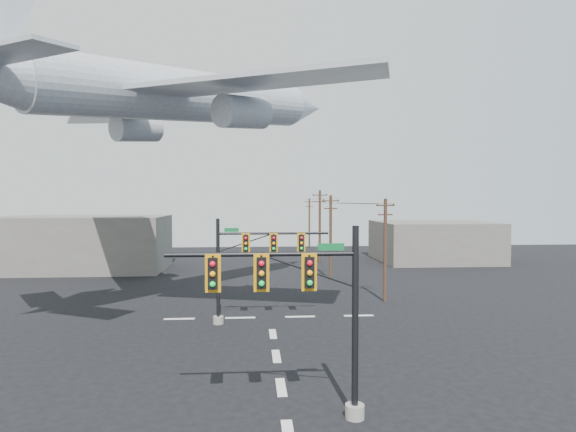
{
  "coord_description": "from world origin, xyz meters",
  "views": [
    {
      "loc": [
        -1.2,
        -19.86,
        7.89
      ],
      "look_at": [
        0.67,
        5.0,
        7.02
      ],
      "focal_mm": 30.0,
      "sensor_mm": 36.0,
      "label": 1
    }
  ],
  "objects": [
    {
      "name": "ground",
      "position": [
        0.0,
        0.0,
        0.0
      ],
      "size": [
        120.0,
        120.0,
        0.0
      ],
      "primitive_type": "plane",
      "color": "black",
      "rests_on": "ground"
    },
    {
      "name": "signal_mast_far",
      "position": [
        -1.55,
        10.52,
        3.81
      ],
      "size": [
        7.35,
        0.73,
        6.68
      ],
      "color": "gray",
      "rests_on": "ground"
    },
    {
      "name": "building_left",
      "position": [
        -20.0,
        35.0,
        3.0
      ],
      "size": [
        18.0,
        10.0,
        6.0
      ],
      "primitive_type": "cube",
      "color": "#656259",
      "rests_on": "ground"
    },
    {
      "name": "airliner",
      "position": [
        -5.69,
        14.71,
        15.1
      ],
      "size": [
        26.76,
        27.95,
        8.57
      ],
      "rotation": [
        0.0,
        -0.09,
        0.83
      ],
      "color": "#B6BCC3"
    },
    {
      "name": "utility_pole_a",
      "position": [
        9.0,
        16.28,
        4.16
      ],
      "size": [
        1.56,
        0.51,
        7.95
      ],
      "rotation": [
        0.0,
        0.0,
        0.26
      ],
      "color": "#472F1E",
      "rests_on": "ground"
    },
    {
      "name": "utility_pole_c",
      "position": [
        7.25,
        39.67,
        4.72
      ],
      "size": [
        1.84,
        0.39,
        9.02
      ],
      "rotation": [
        0.0,
        0.0,
        -0.15
      ],
      "color": "#472F1E",
      "rests_on": "ground"
    },
    {
      "name": "utility_pole_d",
      "position": [
        8.11,
        57.79,
        4.2
      ],
      "size": [
        1.57,
        0.75,
        8.03
      ],
      "rotation": [
        0.0,
        0.0,
        0.4
      ],
      "color": "#472F1E",
      "rests_on": "ground"
    },
    {
      "name": "building_right",
      "position": [
        22.0,
        40.0,
        2.5
      ],
      "size": [
        14.0,
        12.0,
        5.0
      ],
      "primitive_type": "cube",
      "color": "#656259",
      "rests_on": "ground"
    },
    {
      "name": "signal_mast_near",
      "position": [
        0.78,
        -3.1,
        3.94
      ],
      "size": [
        7.05,
        0.76,
        6.95
      ],
      "color": "gray",
      "rests_on": "ground"
    },
    {
      "name": "lane_markings",
      "position": [
        0.0,
        5.33,
        0.01
      ],
      "size": [
        14.0,
        21.2,
        0.01
      ],
      "color": "beige",
      "rests_on": "ground"
    },
    {
      "name": "utility_pole_b",
      "position": [
        6.49,
        26.75,
        4.34
      ],
      "size": [
        1.58,
        0.78,
        8.3
      ],
      "rotation": [
        0.0,
        0.0,
        -0.42
      ],
      "color": "#472F1E",
      "rests_on": "ground"
    },
    {
      "name": "power_lines",
      "position": [
        7.45,
        36.93,
        7.84
      ],
      "size": [
        3.99,
        41.51,
        0.52
      ],
      "color": "black"
    }
  ]
}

